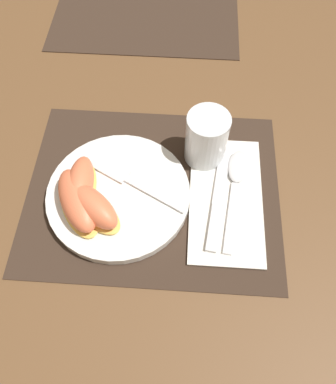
{
  "coord_description": "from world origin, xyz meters",
  "views": [
    {
      "loc": [
        0.05,
        -0.31,
        0.55
      ],
      "look_at": [
        0.03,
        -0.01,
        0.02
      ],
      "focal_mm": 35.0,
      "sensor_mm": 36.0,
      "label": 1
    }
  ],
  "objects_px": {
    "fork": "(130,180)",
    "citrus_wedge_1": "(78,201)",
    "plate": "(119,195)",
    "citrus_wedge_0": "(80,186)",
    "juice_glass": "(206,141)",
    "spoon": "(236,179)",
    "knife": "(218,197)",
    "citrus_wedge_2": "(93,207)"
  },
  "relations": [
    {
      "from": "citrus_wedge_1",
      "to": "citrus_wedge_2",
      "type": "bearing_deg",
      "value": -20.06
    },
    {
      "from": "fork",
      "to": "spoon",
      "type": "bearing_deg",
      "value": 6.23
    },
    {
      "from": "knife",
      "to": "citrus_wedge_2",
      "type": "bearing_deg",
      "value": -166.75
    },
    {
      "from": "juice_glass",
      "to": "citrus_wedge_0",
      "type": "xyz_separation_m",
      "value": [
        -0.2,
        -0.1,
        -0.01
      ]
    },
    {
      "from": "citrus_wedge_0",
      "to": "citrus_wedge_1",
      "type": "xyz_separation_m",
      "value": [
        0.0,
        -0.03,
        -0.0
      ]
    },
    {
      "from": "juice_glass",
      "to": "citrus_wedge_2",
      "type": "xyz_separation_m",
      "value": [
        -0.17,
        -0.13,
        -0.01
      ]
    },
    {
      "from": "fork",
      "to": "citrus_wedge_1",
      "type": "relative_size",
      "value": 1.27
    },
    {
      "from": "juice_glass",
      "to": "knife",
      "type": "height_order",
      "value": "juice_glass"
    },
    {
      "from": "fork",
      "to": "citrus_wedge_0",
      "type": "distance_m",
      "value": 0.08
    },
    {
      "from": "fork",
      "to": "knife",
      "type": "bearing_deg",
      "value": -6.07
    },
    {
      "from": "juice_glass",
      "to": "plate",
      "type": "bearing_deg",
      "value": -146.13
    },
    {
      "from": "spoon",
      "to": "fork",
      "type": "distance_m",
      "value": 0.18
    },
    {
      "from": "spoon",
      "to": "citrus_wedge_1",
      "type": "distance_m",
      "value": 0.26
    },
    {
      "from": "knife",
      "to": "citrus_wedge_1",
      "type": "height_order",
      "value": "citrus_wedge_1"
    },
    {
      "from": "juice_glass",
      "to": "citrus_wedge_1",
      "type": "distance_m",
      "value": 0.23
    },
    {
      "from": "fork",
      "to": "citrus_wedge_2",
      "type": "relative_size",
      "value": 1.51
    },
    {
      "from": "juice_glass",
      "to": "fork",
      "type": "xyz_separation_m",
      "value": [
        -0.12,
        -0.07,
        -0.02
      ]
    },
    {
      "from": "spoon",
      "to": "fork",
      "type": "bearing_deg",
      "value": -173.77
    },
    {
      "from": "juice_glass",
      "to": "citrus_wedge_1",
      "type": "bearing_deg",
      "value": -147.83
    },
    {
      "from": "knife",
      "to": "citrus_wedge_2",
      "type": "distance_m",
      "value": 0.2
    },
    {
      "from": "plate",
      "to": "knife",
      "type": "xyz_separation_m",
      "value": [
        0.16,
        0.01,
        -0.0
      ]
    },
    {
      "from": "juice_glass",
      "to": "fork",
      "type": "relative_size",
      "value": 0.57
    },
    {
      "from": "spoon",
      "to": "citrus_wedge_2",
      "type": "xyz_separation_m",
      "value": [
        -0.22,
        -0.08,
        0.03
      ]
    },
    {
      "from": "juice_glass",
      "to": "fork",
      "type": "bearing_deg",
      "value": -149.87
    },
    {
      "from": "plate",
      "to": "fork",
      "type": "xyz_separation_m",
      "value": [
        0.02,
        0.02,
        0.01
      ]
    },
    {
      "from": "citrus_wedge_0",
      "to": "citrus_wedge_1",
      "type": "bearing_deg",
      "value": -87.08
    },
    {
      "from": "plate",
      "to": "spoon",
      "type": "xyz_separation_m",
      "value": [
        0.19,
        0.04,
        -0.0
      ]
    },
    {
      "from": "citrus_wedge_2",
      "to": "plate",
      "type": "bearing_deg",
      "value": 50.93
    },
    {
      "from": "knife",
      "to": "citrus_wedge_1",
      "type": "distance_m",
      "value": 0.22
    },
    {
      "from": "fork",
      "to": "citrus_wedge_1",
      "type": "distance_m",
      "value": 0.09
    },
    {
      "from": "knife",
      "to": "spoon",
      "type": "bearing_deg",
      "value": 49.4
    },
    {
      "from": "plate",
      "to": "juice_glass",
      "type": "height_order",
      "value": "juice_glass"
    },
    {
      "from": "juice_glass",
      "to": "citrus_wedge_2",
      "type": "height_order",
      "value": "juice_glass"
    },
    {
      "from": "citrus_wedge_0",
      "to": "spoon",
      "type": "bearing_deg",
      "value": 10.3
    },
    {
      "from": "plate",
      "to": "citrus_wedge_2",
      "type": "xyz_separation_m",
      "value": [
        -0.03,
        -0.04,
        0.03
      ]
    },
    {
      "from": "plate",
      "to": "fork",
      "type": "relative_size",
      "value": 1.38
    },
    {
      "from": "plate",
      "to": "spoon",
      "type": "relative_size",
      "value": 1.21
    },
    {
      "from": "plate",
      "to": "fork",
      "type": "bearing_deg",
      "value": 52.51
    },
    {
      "from": "plate",
      "to": "juice_glass",
      "type": "bearing_deg",
      "value": 33.87
    },
    {
      "from": "plate",
      "to": "citrus_wedge_0",
      "type": "bearing_deg",
      "value": -176.28
    },
    {
      "from": "juice_glass",
      "to": "fork",
      "type": "height_order",
      "value": "juice_glass"
    },
    {
      "from": "juice_glass",
      "to": "fork",
      "type": "distance_m",
      "value": 0.14
    }
  ]
}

